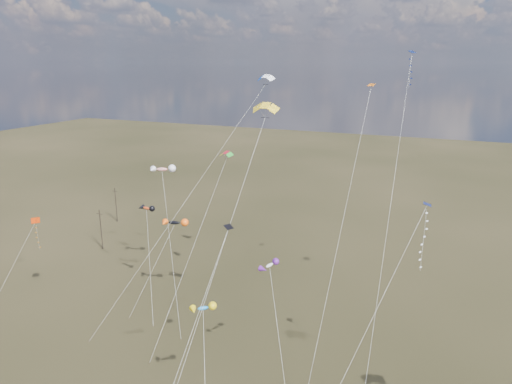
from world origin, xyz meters
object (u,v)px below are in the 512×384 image
at_px(utility_pole_far, 116,204).
at_px(parafoil_yellow, 265,107).
at_px(utility_pole_near, 101,229).
at_px(novelty_black_orange, 174,223).

height_order(utility_pole_far, parafoil_yellow, parafoil_yellow).
bearing_deg(utility_pole_near, utility_pole_far, 119.74).
height_order(utility_pole_near, parafoil_yellow, parafoil_yellow).
xyz_separation_m(parafoil_yellow, novelty_black_orange, (-16.76, 7.03, -17.62)).
xyz_separation_m(utility_pole_far, parafoil_yellow, (50.34, -33.77, 26.74)).
relative_size(utility_pole_far, novelty_black_orange, 0.58).
distance_m(utility_pole_far, novelty_black_orange, 43.89).
height_order(utility_pole_near, novelty_black_orange, novelty_black_orange).
xyz_separation_m(utility_pole_far, novelty_black_orange, (33.59, -26.74, 9.12)).
xyz_separation_m(utility_pole_near, novelty_black_orange, (25.59, -12.74, 9.12)).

